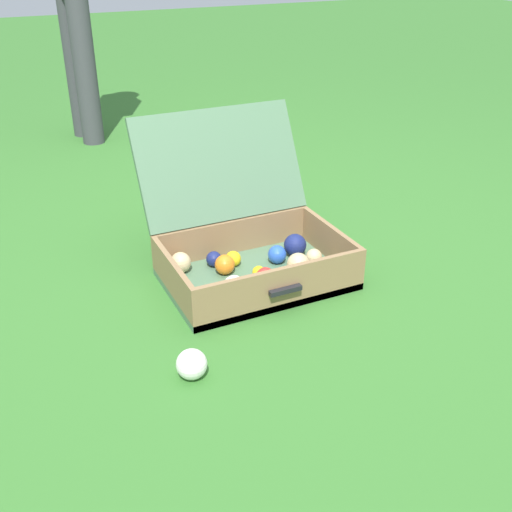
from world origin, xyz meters
TOP-DOWN VIEW (x-y plane):
  - ground_plane at (0.00, 0.00)m, footprint 16.00×16.00m
  - open_suitcase at (-0.01, 0.04)m, footprint 0.61×0.63m
  - stray_ball_on_grass at (-0.39, -0.43)m, footprint 0.09×0.09m

SIDE VIEW (x-z plane):
  - ground_plane at x=0.00m, z-range 0.00..0.00m
  - stray_ball_on_grass at x=-0.39m, z-range 0.00..0.09m
  - open_suitcase at x=-0.01m, z-range -0.14..0.37m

